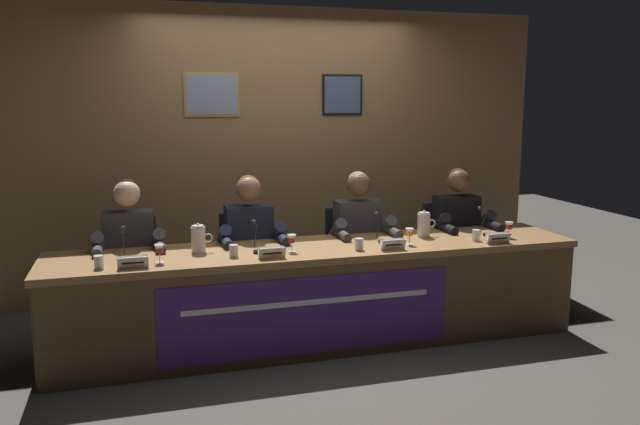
# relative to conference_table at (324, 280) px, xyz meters

# --- Properties ---
(ground_plane) EXTENTS (12.00, 12.00, 0.00)m
(ground_plane) POSITION_rel_conference_table_xyz_m (0.01, 0.11, -0.50)
(ground_plane) COLOR #4C4742
(wall_back_panelled) EXTENTS (5.07, 0.14, 2.60)m
(wall_back_panelled) POSITION_rel_conference_table_xyz_m (0.00, 1.50, 0.80)
(wall_back_panelled) COLOR #937047
(wall_back_panelled) RESTS_ON ground_plane
(conference_table) EXTENTS (3.87, 0.75, 0.73)m
(conference_table) POSITION_rel_conference_table_xyz_m (0.00, 0.00, 0.00)
(conference_table) COLOR olive
(conference_table) RESTS_ON ground_plane
(chair_far_left) EXTENTS (0.44, 0.44, 0.89)m
(chair_far_left) POSITION_rel_conference_table_xyz_m (-1.33, 0.67, -0.08)
(chair_far_left) COLOR black
(chair_far_left) RESTS_ON ground_plane
(panelist_far_left) EXTENTS (0.51, 0.48, 1.21)m
(panelist_far_left) POSITION_rel_conference_table_xyz_m (-1.33, 0.47, 0.20)
(panelist_far_left) COLOR black
(panelist_far_left) RESTS_ON ground_plane
(nameplate_far_left) EXTENTS (0.19, 0.06, 0.08)m
(nameplate_far_left) POSITION_rel_conference_table_xyz_m (-1.31, -0.15, 0.26)
(nameplate_far_left) COLOR white
(nameplate_far_left) RESTS_ON conference_table
(juice_glass_far_left) EXTENTS (0.06, 0.06, 0.12)m
(juice_glass_far_left) POSITION_rel_conference_table_xyz_m (-1.14, -0.06, 0.31)
(juice_glass_far_left) COLOR white
(juice_glass_far_left) RESTS_ON conference_table
(water_cup_far_left) EXTENTS (0.06, 0.06, 0.08)m
(water_cup_far_left) POSITION_rel_conference_table_xyz_m (-1.52, -0.10, 0.26)
(water_cup_far_left) COLOR silver
(water_cup_far_left) RESTS_ON conference_table
(microphone_far_left) EXTENTS (0.06, 0.17, 0.22)m
(microphone_far_left) POSITION_rel_conference_table_xyz_m (-1.37, 0.08, 0.30)
(microphone_far_left) COLOR black
(microphone_far_left) RESTS_ON conference_table
(chair_center_left) EXTENTS (0.44, 0.44, 0.89)m
(chair_center_left) POSITION_rel_conference_table_xyz_m (-0.44, 0.67, -0.08)
(chair_center_left) COLOR black
(chair_center_left) RESTS_ON ground_plane
(panelist_center_left) EXTENTS (0.51, 0.48, 1.21)m
(panelist_center_left) POSITION_rel_conference_table_xyz_m (-0.44, 0.47, 0.20)
(panelist_center_left) COLOR black
(panelist_center_left) RESTS_ON ground_plane
(nameplate_center_left) EXTENTS (0.18, 0.06, 0.08)m
(nameplate_center_left) POSITION_rel_conference_table_xyz_m (-0.41, -0.15, 0.26)
(nameplate_center_left) COLOR white
(nameplate_center_left) RESTS_ON conference_table
(juice_glass_center_left) EXTENTS (0.06, 0.06, 0.12)m
(juice_glass_center_left) POSITION_rel_conference_table_xyz_m (-0.24, -0.00, 0.31)
(juice_glass_center_left) COLOR white
(juice_glass_center_left) RESTS_ON conference_table
(water_cup_center_left) EXTENTS (0.06, 0.06, 0.08)m
(water_cup_center_left) POSITION_rel_conference_table_xyz_m (-0.65, -0.03, 0.26)
(water_cup_center_left) COLOR silver
(water_cup_center_left) RESTS_ON conference_table
(microphone_center_left) EXTENTS (0.06, 0.17, 0.22)m
(microphone_center_left) POSITION_rel_conference_table_xyz_m (-0.48, 0.07, 0.30)
(microphone_center_left) COLOR black
(microphone_center_left) RESTS_ON conference_table
(chair_center_right) EXTENTS (0.44, 0.44, 0.89)m
(chair_center_right) POSITION_rel_conference_table_xyz_m (0.45, 0.67, -0.08)
(chair_center_right) COLOR black
(chair_center_right) RESTS_ON ground_plane
(panelist_center_right) EXTENTS (0.51, 0.48, 1.21)m
(panelist_center_right) POSITION_rel_conference_table_xyz_m (0.45, 0.47, 0.20)
(panelist_center_right) COLOR black
(panelist_center_right) RESTS_ON ground_plane
(nameplate_center_right) EXTENTS (0.18, 0.06, 0.08)m
(nameplate_center_right) POSITION_rel_conference_table_xyz_m (0.47, -0.14, 0.26)
(nameplate_center_right) COLOR white
(nameplate_center_right) RESTS_ON conference_table
(juice_glass_center_right) EXTENTS (0.06, 0.06, 0.12)m
(juice_glass_center_right) POSITION_rel_conference_table_xyz_m (0.65, -0.03, 0.31)
(juice_glass_center_right) COLOR white
(juice_glass_center_right) RESTS_ON conference_table
(water_cup_center_right) EXTENTS (0.06, 0.06, 0.08)m
(water_cup_center_right) POSITION_rel_conference_table_xyz_m (0.24, -0.08, 0.26)
(water_cup_center_right) COLOR silver
(water_cup_center_right) RESTS_ON conference_table
(microphone_center_right) EXTENTS (0.06, 0.17, 0.22)m
(microphone_center_right) POSITION_rel_conference_table_xyz_m (0.48, 0.12, 0.30)
(microphone_center_right) COLOR black
(microphone_center_right) RESTS_ON conference_table
(chair_far_right) EXTENTS (0.44, 0.44, 0.89)m
(chair_far_right) POSITION_rel_conference_table_xyz_m (1.35, 0.67, -0.08)
(chair_far_right) COLOR black
(chair_far_right) RESTS_ON ground_plane
(panelist_far_right) EXTENTS (0.51, 0.48, 1.21)m
(panelist_far_right) POSITION_rel_conference_table_xyz_m (1.35, 0.47, 0.20)
(panelist_far_right) COLOR black
(panelist_far_right) RESTS_ON ground_plane
(nameplate_far_right) EXTENTS (0.19, 0.06, 0.08)m
(nameplate_far_right) POSITION_rel_conference_table_xyz_m (1.31, -0.17, 0.26)
(nameplate_far_right) COLOR white
(nameplate_far_right) RESTS_ON conference_table
(juice_glass_far_right) EXTENTS (0.06, 0.06, 0.12)m
(juice_glass_far_right) POSITION_rel_conference_table_xyz_m (1.49, -0.02, 0.31)
(juice_glass_far_right) COLOR white
(juice_glass_far_right) RESTS_ON conference_table
(water_cup_far_right) EXTENTS (0.06, 0.06, 0.08)m
(water_cup_far_right) POSITION_rel_conference_table_xyz_m (1.19, -0.05, 0.26)
(water_cup_far_right) COLOR silver
(water_cup_far_right) RESTS_ON conference_table
(microphone_far_right) EXTENTS (0.06, 0.17, 0.22)m
(microphone_far_right) POSITION_rel_conference_table_xyz_m (1.37, 0.13, 0.30)
(microphone_far_right) COLOR black
(microphone_far_right) RESTS_ON conference_table
(water_pitcher_left_side) EXTENTS (0.15, 0.10, 0.21)m
(water_pitcher_left_side) POSITION_rel_conference_table_xyz_m (-0.86, 0.17, 0.32)
(water_pitcher_left_side) COLOR silver
(water_pitcher_left_side) RESTS_ON conference_table
(water_pitcher_right_side) EXTENTS (0.15, 0.10, 0.21)m
(water_pitcher_right_side) POSITION_rel_conference_table_xyz_m (0.88, 0.21, 0.32)
(water_pitcher_right_side) COLOR silver
(water_pitcher_right_side) RESTS_ON conference_table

